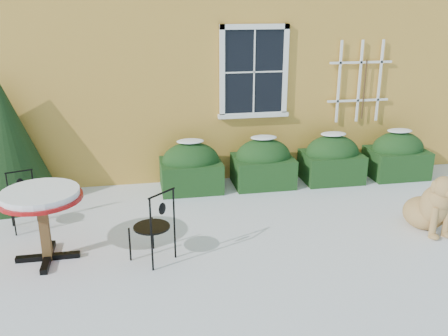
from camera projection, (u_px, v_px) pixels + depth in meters
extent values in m
plane|color=white|center=(238.00, 258.00, 6.51)|extent=(80.00, 80.00, 0.00)
cube|color=gold|center=(179.00, 7.00, 12.05)|extent=(12.00, 8.00, 6.00)
cube|color=black|center=(254.00, 72.00, 8.78)|extent=(1.05, 0.03, 1.45)
cube|color=white|center=(255.00, 27.00, 8.52)|extent=(1.23, 0.06, 0.09)
cube|color=white|center=(253.00, 115.00, 9.02)|extent=(1.23, 0.06, 0.09)
cube|color=white|center=(222.00, 73.00, 8.67)|extent=(0.09, 0.06, 1.63)
cube|color=white|center=(285.00, 71.00, 8.87)|extent=(0.09, 0.06, 1.63)
cube|color=white|center=(254.00, 72.00, 8.76)|extent=(0.02, 0.02, 1.45)
cube|color=white|center=(254.00, 72.00, 8.76)|extent=(1.05, 0.02, 0.02)
cube|color=white|center=(253.00, 115.00, 9.02)|extent=(1.29, 0.14, 0.07)
cube|color=white|center=(339.00, 82.00, 9.11)|extent=(0.04, 0.03, 1.50)
cube|color=white|center=(359.00, 82.00, 9.18)|extent=(0.04, 0.03, 1.50)
cube|color=white|center=(380.00, 81.00, 9.25)|extent=(0.04, 0.03, 1.50)
cube|color=white|center=(358.00, 100.00, 9.29)|extent=(1.20, 0.03, 0.04)
cube|color=white|center=(361.00, 62.00, 9.06)|extent=(1.20, 0.03, 0.04)
cylinder|color=#472D19|center=(364.00, 90.00, 9.22)|extent=(0.02, 0.02, 1.10)
cube|color=black|center=(191.00, 175.00, 8.74)|extent=(1.05, 0.80, 0.52)
ellipsoid|color=black|center=(191.00, 161.00, 8.66)|extent=(1.00, 0.72, 0.67)
ellipsoid|color=white|center=(190.00, 141.00, 8.54)|extent=(0.47, 0.32, 0.06)
cube|color=black|center=(263.00, 171.00, 8.97)|extent=(1.05, 0.80, 0.52)
ellipsoid|color=black|center=(263.00, 157.00, 8.88)|extent=(1.00, 0.72, 0.67)
ellipsoid|color=white|center=(264.00, 137.00, 8.77)|extent=(0.47, 0.32, 0.06)
cube|color=black|center=(331.00, 167.00, 9.19)|extent=(1.05, 0.80, 0.52)
ellipsoid|color=black|center=(332.00, 153.00, 9.11)|extent=(1.00, 0.72, 0.67)
ellipsoid|color=white|center=(334.00, 134.00, 8.99)|extent=(0.47, 0.32, 0.06)
cube|color=black|center=(396.00, 163.00, 9.42)|extent=(1.05, 0.80, 0.52)
ellipsoid|color=black|center=(398.00, 149.00, 9.33)|extent=(1.00, 0.72, 0.67)
ellipsoid|color=white|center=(400.00, 131.00, 9.22)|extent=(0.47, 0.32, 0.06)
cone|color=black|center=(9.00, 170.00, 8.26)|extent=(1.73, 1.73, 1.00)
cone|color=black|center=(4.00, 139.00, 8.08)|extent=(1.55, 1.55, 2.10)
cube|color=black|center=(48.00, 257.00, 6.45)|extent=(0.80, 0.09, 0.07)
cube|color=black|center=(48.00, 257.00, 6.45)|extent=(0.09, 0.80, 0.07)
cube|color=brown|center=(45.00, 229.00, 6.32)|extent=(0.11, 0.11, 0.86)
cylinder|color=#9F0D0E|center=(41.00, 198.00, 6.18)|extent=(1.03, 1.03, 0.05)
cylinder|color=white|center=(40.00, 194.00, 6.17)|extent=(0.96, 0.96, 0.08)
cylinder|color=black|center=(153.00, 233.00, 6.67)|extent=(0.02, 0.02, 0.46)
cylinder|color=black|center=(130.00, 244.00, 6.37)|extent=(0.02, 0.02, 0.46)
cylinder|color=black|center=(175.00, 242.00, 6.43)|extent=(0.02, 0.02, 0.46)
cylinder|color=black|center=(152.00, 254.00, 6.13)|extent=(0.02, 0.02, 0.46)
cylinder|color=black|center=(152.00, 227.00, 6.33)|extent=(0.47, 0.47, 0.02)
cylinder|color=black|center=(174.00, 207.00, 6.28)|extent=(0.02, 0.02, 0.51)
cylinder|color=black|center=(150.00, 218.00, 5.97)|extent=(0.02, 0.02, 0.51)
cylinder|color=black|center=(162.00, 193.00, 6.04)|extent=(0.35, 0.32, 0.02)
ellipsoid|color=black|center=(162.00, 209.00, 6.11)|extent=(0.11, 0.10, 0.16)
cylinder|color=black|center=(15.00, 223.00, 7.05)|extent=(0.02, 0.02, 0.39)
cylinder|color=black|center=(40.00, 218.00, 7.20)|extent=(0.02, 0.02, 0.39)
cylinder|color=black|center=(12.00, 214.00, 7.34)|extent=(0.02, 0.02, 0.39)
cylinder|color=black|center=(37.00, 209.00, 7.50)|extent=(0.02, 0.02, 0.39)
cylinder|color=black|center=(24.00, 203.00, 7.21)|extent=(0.40, 0.40, 0.02)
cylinder|color=black|center=(8.00, 188.00, 7.20)|extent=(0.02, 0.02, 0.44)
cylinder|color=black|center=(33.00, 184.00, 7.36)|extent=(0.02, 0.02, 0.44)
cylinder|color=black|center=(19.00, 171.00, 7.21)|extent=(0.37, 0.14, 0.02)
ellipsoid|color=black|center=(20.00, 183.00, 7.27)|extent=(0.11, 0.06, 0.14)
ellipsoid|color=tan|center=(424.00, 213.00, 7.34)|extent=(0.63, 0.68, 0.47)
ellipsoid|color=tan|center=(435.00, 205.00, 7.07)|extent=(0.48, 0.43, 0.59)
sphere|color=tan|center=(439.00, 198.00, 6.97)|extent=(0.36, 0.36, 0.36)
cylinder|color=tan|center=(434.00, 222.00, 6.97)|extent=(0.10, 0.10, 0.47)
cylinder|color=tan|center=(447.00, 221.00, 7.02)|extent=(0.10, 0.10, 0.47)
ellipsoid|color=tan|center=(434.00, 236.00, 6.98)|extent=(0.13, 0.17, 0.08)
ellipsoid|color=tan|center=(447.00, 235.00, 7.04)|extent=(0.13, 0.17, 0.08)
cylinder|color=tan|center=(440.00, 194.00, 6.94)|extent=(0.23, 0.28, 0.25)
sphere|color=tan|center=(444.00, 187.00, 6.85)|extent=(0.31, 0.31, 0.31)
ellipsoid|color=tan|center=(434.00, 187.00, 6.86)|extent=(0.08, 0.11, 0.19)
cylinder|color=tan|center=(424.00, 214.00, 7.64)|extent=(0.28, 0.36, 0.09)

